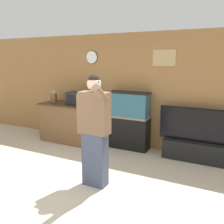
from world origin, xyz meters
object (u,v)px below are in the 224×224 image
microwave (78,98)px  aquarium_on_stand (128,121)px  counter_island (70,122)px  tv_on_stand (194,145)px  knife_block (54,98)px  person_standing (94,129)px

microwave → aquarium_on_stand: bearing=8.1°
counter_island → tv_on_stand: size_ratio=1.02×
tv_on_stand → knife_block: bearing=-176.7°
counter_island → knife_block: size_ratio=4.60×
counter_island → microwave: bearing=3.8°
knife_block → aquarium_on_stand: 2.00m
knife_block → tv_on_stand: knife_block is taller
microwave → tv_on_stand: microwave is taller
tv_on_stand → person_standing: size_ratio=0.80×
person_standing → knife_block: bearing=143.2°
knife_block → counter_island: bearing=5.3°
counter_island → person_standing: (1.70, -1.65, 0.46)m
counter_island → knife_block: (-0.44, -0.04, 0.59)m
counter_island → person_standing: person_standing is taller
microwave → tv_on_stand: bearing=3.0°
knife_block → tv_on_stand: bearing=3.3°
tv_on_stand → person_standing: 2.28m
microwave → knife_block: 0.70m
microwave → person_standing: person_standing is taller
microwave → person_standing: bearing=-48.9°
knife_block → person_standing: (2.15, -1.61, -0.13)m
aquarium_on_stand → knife_block: bearing=-173.1°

